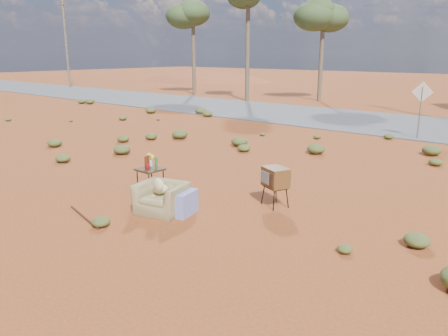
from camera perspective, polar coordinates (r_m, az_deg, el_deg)
The scene contains 12 objects.
ground at distance 9.13m, azimuth -8.11°, elevation -6.18°, with size 140.00×140.00×0.00m, color #94421D.
highway at distance 21.88m, azimuth 22.36°, elevation 5.24°, with size 140.00×7.00×0.04m, color #565659.
dirt_mound at distance 53.92m, azimuth -2.92°, elevation 11.38°, with size 26.00×18.00×2.00m, color #964724.
armchair at distance 9.17m, azimuth -7.66°, elevation -3.46°, with size 1.23×0.98×0.84m.
tv_unit at distance 9.46m, azimuth 6.72°, elevation -1.26°, with size 0.67×0.61×0.87m.
side_table at distance 9.95m, azimuth -9.64°, elevation 0.14°, with size 0.53×0.53×1.04m.
rusty_bar at distance 9.36m, azimuth -17.80°, elevation -6.11°, with size 0.04×0.04×1.57m, color #4A1C13.
road_sign at distance 18.42m, azimuth 24.39°, elevation 8.09°, with size 0.78×0.06×2.19m.
eucalyptus_far_left at distance 35.50m, azimuth -4.07°, elevation 19.16°, with size 3.20×3.20×7.10m.
eucalyptus_near_left at distance 31.27m, azimuth 12.86°, elevation 18.53°, with size 3.20×3.20×6.60m.
utility_pole_west at distance 44.84m, azimuth -19.94°, elevation 15.15°, with size 1.40×0.20×8.00m.
scrub_patch at distance 12.78m, azimuth 4.03°, elevation 0.70°, with size 17.49×8.07×0.33m.
Camera 1 is at (6.37, -5.68, 3.26)m, focal length 35.00 mm.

